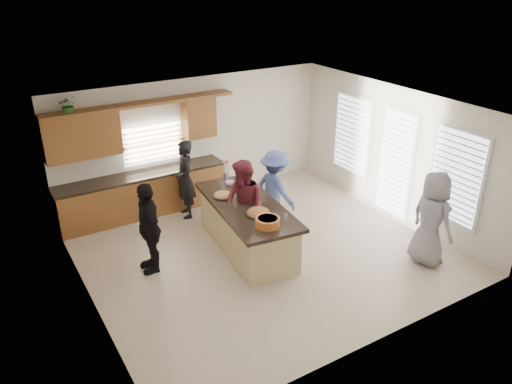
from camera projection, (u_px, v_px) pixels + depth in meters
floor at (264, 250)px, 9.64m from camera, size 6.50×6.50×0.00m
room_shell at (265, 159)px, 8.84m from camera, size 6.52×6.02×2.81m
back_cabinetry at (139, 175)px, 10.69m from camera, size 4.08×0.66×2.46m
right_wall_glazing at (397, 157)px, 10.49m from camera, size 0.06×4.00×2.25m
island at (247, 227)px, 9.55m from camera, size 1.45×2.81×0.95m
platter_front at (258, 213)px, 8.94m from camera, size 0.46×0.46×0.19m
platter_mid at (251, 195)px, 9.64m from camera, size 0.37×0.37×0.15m
platter_back at (223, 195)px, 9.61m from camera, size 0.39×0.39×0.16m
salad_bowl at (268, 222)px, 8.52m from camera, size 0.42×0.42×0.15m
clear_cup at (286, 217)px, 8.74m from camera, size 0.07×0.07×0.11m
plate_stack at (230, 183)px, 10.18m from camera, size 0.20×0.20×0.05m
flower_vase at (226, 169)px, 10.30m from camera, size 0.14×0.14×0.42m
potted_plant at (68, 105)px, 9.49m from camera, size 0.38×0.34×0.39m
woman_left_back at (185, 179)px, 10.63m from camera, size 0.52×0.69×1.72m
woman_left_mid at (244, 207)px, 9.35m from camera, size 0.83×0.99×1.80m
woman_left_front at (149, 228)px, 8.72m from camera, size 0.49×1.02×1.69m
woman_right_back at (275, 189)px, 10.26m from camera, size 0.78×1.15×1.65m
woman_right_front at (432, 219)px, 8.92m from camera, size 0.61×0.90×1.79m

